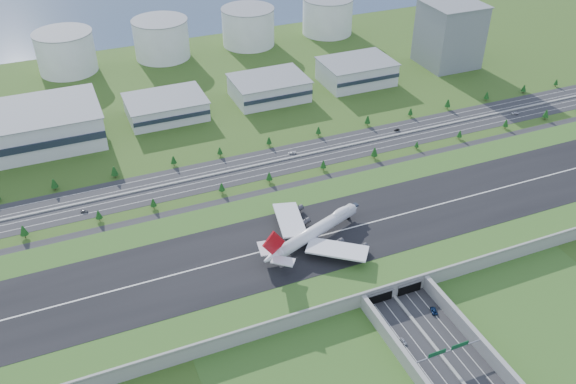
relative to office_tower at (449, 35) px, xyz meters
name	(u,v)px	position (x,y,z in m)	size (l,w,h in m)	color
ground	(349,240)	(-200.00, -195.00, -27.50)	(1200.00, 1200.00, 0.00)	#415C1C
airfield_deck	(349,234)	(-200.00, -195.09, -23.38)	(520.00, 100.00, 9.20)	#969691
underpass_road	(453,364)	(-200.00, -294.42, -24.07)	(38.80, 120.40, 8.00)	#28282B
sign_gantry_near	(448,352)	(-200.00, -290.04, -20.55)	(38.70, 0.70, 9.80)	gray
north_expressway	(285,159)	(-200.00, -100.00, -27.44)	(560.00, 36.00, 0.12)	#28282B
tree_row	(285,153)	(-199.53, -99.17, -22.75)	(497.92, 48.62, 8.27)	#3D2819
hangar_west	(12,131)	(-370.00, -10.00, -15.00)	(120.00, 60.00, 25.00)	white
hangar_mid_a	(166,107)	(-260.00, -5.00, -20.00)	(58.00, 42.00, 15.00)	white
hangar_mid_b	(269,88)	(-175.00, -5.00, -19.00)	(58.00, 42.00, 17.00)	white
hangar_mid_c	(356,72)	(-95.00, -5.00, -18.00)	(58.00, 42.00, 19.00)	white
office_tower	(449,35)	(0.00, 0.00, 0.00)	(46.00, 46.00, 55.00)	gray
fuel_tank_a	(66,52)	(-320.00, 115.00, -10.00)	(50.00, 50.00, 35.00)	white
fuel_tank_b	(161,39)	(-235.00, 115.00, -10.00)	(50.00, 50.00, 35.00)	white
fuel_tank_c	(248,27)	(-150.00, 115.00, -10.00)	(50.00, 50.00, 35.00)	white
fuel_tank_d	(327,16)	(-65.00, 115.00, -10.00)	(50.00, 50.00, 35.00)	white
bay_water	(160,1)	(-200.00, 285.00, -27.47)	(1200.00, 260.00, 0.06)	#374D6A
boeing_747	(315,231)	(-222.69, -197.26, -13.02)	(70.62, 65.49, 22.95)	white
car_0	(403,341)	(-211.62, -272.65, -26.63)	(1.77, 4.39, 1.50)	silver
car_2	(434,311)	(-187.43, -261.62, -26.57)	(2.68, 5.81, 1.62)	#0E2147
car_4	(84,211)	(-335.57, -110.15, -26.64)	(1.75, 4.34, 1.48)	#58595D
car_5	(397,130)	(-107.77, -94.23, -26.68)	(1.49, 4.27, 1.41)	black
car_6	(515,113)	(-8.56, -106.33, -26.56)	(2.71, 5.87, 1.63)	silver
car_7	(292,153)	(-192.63, -94.62, -26.61)	(2.16, 5.31, 1.54)	silver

